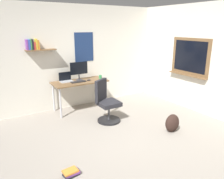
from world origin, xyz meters
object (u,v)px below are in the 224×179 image
(office_chair, at_px, (106,104))
(backpack, at_px, (172,123))
(desk, at_px, (80,84))
(monitor_primary, at_px, (79,70))
(computer_mouse, at_px, (89,80))
(book_stack_on_floor, at_px, (71,173))
(coffee_mug, at_px, (100,77))
(keyboard, at_px, (79,82))
(laptop, at_px, (66,79))

(office_chair, relative_size, backpack, 2.55)
(office_chair, bearing_deg, desk, 102.21)
(office_chair, distance_m, monitor_primary, 1.23)
(office_chair, xyz_separation_m, computer_mouse, (0.01, 0.87, 0.36))
(book_stack_on_floor, bearing_deg, coffee_mug, 52.22)
(keyboard, xyz_separation_m, coffee_mug, (0.64, 0.05, 0.04))
(desk, xyz_separation_m, laptop, (-0.30, 0.15, 0.14))
(coffee_mug, bearing_deg, book_stack_on_floor, -127.78)
(keyboard, distance_m, book_stack_on_floor, 2.62)
(monitor_primary, bearing_deg, backpack, -65.11)
(laptop, relative_size, coffee_mug, 3.37)
(desk, xyz_separation_m, keyboard, (-0.07, -0.08, 0.09))
(office_chair, bearing_deg, coffee_mug, 68.29)
(keyboard, relative_size, backpack, 0.99)
(keyboard, relative_size, book_stack_on_floor, 1.56)
(keyboard, bearing_deg, office_chair, -72.63)
(office_chair, relative_size, computer_mouse, 9.13)
(keyboard, relative_size, computer_mouse, 3.56)
(computer_mouse, xyz_separation_m, book_stack_on_floor, (-1.42, -2.24, -0.73))
(office_chair, bearing_deg, monitor_primary, 99.30)
(desk, relative_size, keyboard, 3.64)
(monitor_primary, height_order, computer_mouse, monitor_primary)
(laptop, relative_size, computer_mouse, 2.98)
(monitor_primary, bearing_deg, desk, -108.58)
(desk, xyz_separation_m, book_stack_on_floor, (-1.20, -2.32, -0.63))
(monitor_primary, relative_size, computer_mouse, 4.46)
(laptop, xyz_separation_m, monitor_primary, (0.34, -0.05, 0.22))
(coffee_mug, bearing_deg, keyboard, -175.54)
(desk, relative_size, office_chair, 1.42)
(laptop, height_order, keyboard, laptop)
(desk, relative_size, monitor_primary, 2.90)
(laptop, height_order, monitor_primary, monitor_primary)
(desk, height_order, laptop, laptop)
(office_chair, height_order, coffee_mug, office_chair)
(laptop, height_order, book_stack_on_floor, laptop)
(book_stack_on_floor, bearing_deg, computer_mouse, 57.73)
(desk, height_order, keyboard, keyboard)
(computer_mouse, bearing_deg, office_chair, -90.45)
(desk, distance_m, office_chair, 1.01)
(computer_mouse, bearing_deg, monitor_primary, 135.19)
(backpack, bearing_deg, coffee_mug, 103.19)
(backpack, bearing_deg, keyboard, 118.98)
(monitor_primary, bearing_deg, laptop, 171.85)
(computer_mouse, height_order, coffee_mug, coffee_mug)
(desk, xyz_separation_m, computer_mouse, (0.21, -0.08, 0.10))
(laptop, bearing_deg, desk, -26.09)
(computer_mouse, relative_size, backpack, 0.28)
(coffee_mug, bearing_deg, backpack, -76.81)
(desk, height_order, office_chair, office_chair)
(desk, bearing_deg, computer_mouse, -20.07)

